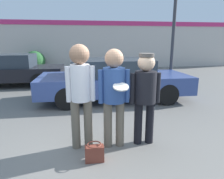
{
  "coord_description": "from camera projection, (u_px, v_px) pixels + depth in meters",
  "views": [
    {
      "loc": [
        -0.25,
        -3.14,
        1.87
      ],
      "look_at": [
        0.27,
        0.39,
        1.01
      ],
      "focal_mm": 32.0,
      "sensor_mm": 36.0,
      "label": 1
    }
  ],
  "objects": [
    {
      "name": "handbag",
      "position": [
        94.0,
        153.0,
        3.17
      ],
      "size": [
        0.3,
        0.23,
        0.3
      ],
      "color": "brown",
      "rests_on": "ground"
    },
    {
      "name": "parked_car_far",
      "position": [
        6.0,
        70.0,
        8.55
      ],
      "size": [
        4.69,
        1.8,
        1.34
      ],
      "color": "black",
      "rests_on": "ground"
    },
    {
      "name": "parked_car_near",
      "position": [
        114.0,
        79.0,
        6.49
      ],
      "size": [
        4.76,
        1.93,
        1.32
      ],
      "color": "#334784",
      "rests_on": "ground"
    },
    {
      "name": "person_middle_with_frisbee",
      "position": [
        114.0,
        90.0,
        3.43
      ],
      "size": [
        0.55,
        0.58,
        1.75
      ],
      "color": "#665B4C",
      "rests_on": "ground"
    },
    {
      "name": "person_right",
      "position": [
        145.0,
        91.0,
        3.55
      ],
      "size": [
        0.55,
        0.38,
        1.67
      ],
      "color": "black",
      "rests_on": "ground"
    },
    {
      "name": "storefront_building",
      "position": [
        86.0,
        45.0,
        13.87
      ],
      "size": [
        24.0,
        0.22,
        3.23
      ],
      "color": "beige",
      "rests_on": "ground"
    },
    {
      "name": "person_left",
      "position": [
        81.0,
        88.0,
        3.38
      ],
      "size": [
        0.49,
        0.33,
        1.83
      ],
      "color": "#665B4C",
      "rests_on": "ground"
    },
    {
      "name": "ground_plane",
      "position": [
        100.0,
        151.0,
        3.5
      ],
      "size": [
        56.0,
        56.0,
        0.0
      ],
      "primitive_type": "plane",
      "color": "#66635E"
    },
    {
      "name": "shrub",
      "position": [
        35.0,
        61.0,
        12.84
      ],
      "size": [
        1.29,
        1.29,
        1.29
      ],
      "color": "#285B2D",
      "rests_on": "ground"
    }
  ]
}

